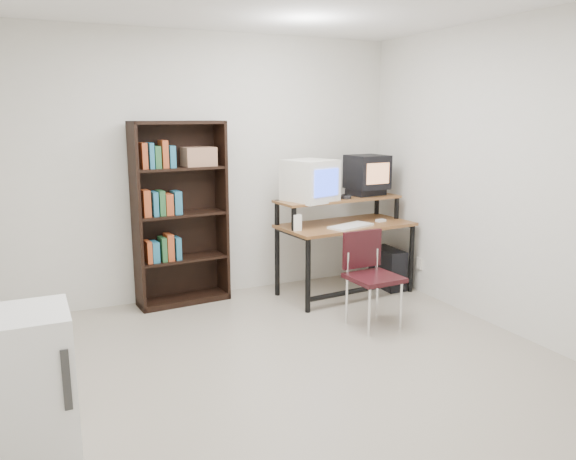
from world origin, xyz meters
name	(u,v)px	position (x,y,z in m)	size (l,w,h in m)	color
floor	(293,372)	(0.00, 0.00, -0.01)	(4.00, 4.00, 0.01)	#ACA28F
back_wall	(208,168)	(0.00, 2.00, 1.30)	(4.00, 0.01, 2.60)	silver
front_wall	(531,262)	(0.00, -2.00, 1.30)	(4.00, 0.01, 2.60)	silver
right_wall	(514,179)	(2.00, 0.00, 1.30)	(0.01, 4.00, 2.60)	silver
computer_desk	(344,226)	(1.25, 1.44, 0.70)	(1.40, 0.79, 0.98)	brown
crt_monitor	(310,181)	(0.89, 1.51, 1.18)	(0.55, 0.55, 0.41)	white
vcr	(366,192)	(1.60, 1.60, 1.01)	(0.36, 0.26, 0.08)	black
crt_tv	(367,172)	(1.61, 1.60, 1.23)	(0.40, 0.40, 0.35)	black
cd_spindle	(346,197)	(1.27, 1.47, 0.99)	(0.12, 0.12, 0.05)	#26262B
keyboard	(351,227)	(1.21, 1.24, 0.74)	(0.47, 0.21, 0.04)	white
mousepad	(382,223)	(1.64, 1.35, 0.72)	(0.22, 0.18, 0.01)	black
mouse	(381,221)	(1.64, 1.36, 0.74)	(0.10, 0.06, 0.03)	white
desk_speaker	(297,223)	(0.65, 1.32, 0.80)	(0.08, 0.07, 0.17)	white
pc_tower	(388,268)	(1.78, 1.41, 0.21)	(0.20, 0.45, 0.42)	black
school_chair	(370,269)	(1.00, 0.57, 0.51)	(0.44, 0.44, 0.82)	black
bookshelf	(179,211)	(-0.34, 1.86, 0.90)	(0.90, 0.37, 1.76)	black
mini_fridge	(27,385)	(-1.72, -0.32, 0.41)	(0.48, 0.49, 0.81)	white
wall_outlet	(419,263)	(1.99, 1.15, 0.30)	(0.02, 0.08, 0.12)	beige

